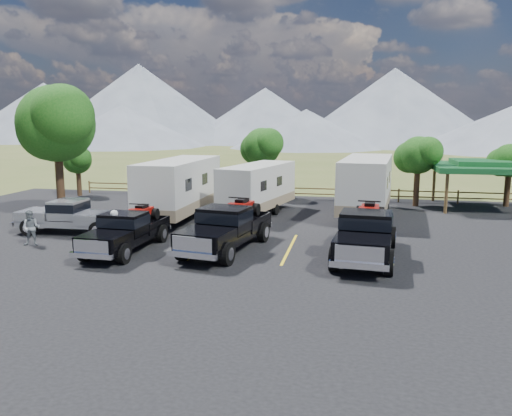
% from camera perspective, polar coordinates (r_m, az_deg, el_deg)
% --- Properties ---
extents(ground, '(320.00, 320.00, 0.00)m').
position_cam_1_polar(ground, '(19.41, -3.55, -7.44)').
color(ground, '#4A5B26').
rests_on(ground, ground).
extents(asphalt_lot, '(44.00, 34.00, 0.04)m').
position_cam_1_polar(asphalt_lot, '(22.21, -1.61, -5.12)').
color(asphalt_lot, black).
rests_on(asphalt_lot, ground).
extents(stall_lines, '(12.12, 5.50, 0.01)m').
position_cam_1_polar(stall_lines, '(23.14, -1.08, -4.42)').
color(stall_lines, yellow).
rests_on(stall_lines, asphalt_lot).
extents(tree_big_nw, '(5.54, 5.18, 7.84)m').
position_cam_1_polar(tree_big_nw, '(31.98, -21.92, 8.92)').
color(tree_big_nw, black).
rests_on(tree_big_nw, ground).
extents(tree_ne_a, '(3.11, 2.92, 4.76)m').
position_cam_1_polar(tree_ne_a, '(35.27, 18.01, 5.75)').
color(tree_ne_a, black).
rests_on(tree_ne_a, ground).
extents(tree_ne_b, '(2.77, 2.59, 4.27)m').
position_cam_1_polar(tree_ne_b, '(37.47, 26.97, 4.83)').
color(tree_ne_b, black).
rests_on(tree_ne_b, ground).
extents(tree_north, '(3.46, 3.24, 5.25)m').
position_cam_1_polar(tree_north, '(37.59, 0.66, 7.01)').
color(tree_north, black).
rests_on(tree_north, ground).
extents(tree_nw_small, '(2.59, 2.43, 3.85)m').
position_cam_1_polar(tree_nw_small, '(40.72, -19.73, 5.17)').
color(tree_nw_small, black).
rests_on(tree_nw_small, ground).
extents(rail_fence, '(36.12, 0.12, 1.00)m').
position_cam_1_polar(rail_fence, '(36.89, 6.68, 1.84)').
color(rail_fence, brown).
rests_on(rail_fence, ground).
extents(pavilion, '(6.20, 6.20, 3.22)m').
position_cam_1_polar(pavilion, '(36.02, 24.33, 4.32)').
color(pavilion, brown).
rests_on(pavilion, ground).
extents(mountain_range, '(209.00, 71.00, 20.00)m').
position_cam_1_polar(mountain_range, '(124.52, 5.37, 10.94)').
color(mountain_range, slate).
rests_on(mountain_range, ground).
extents(rig_left, '(2.25, 5.91, 1.95)m').
position_cam_1_polar(rig_left, '(23.02, -14.56, -2.44)').
color(rig_left, black).
rests_on(rig_left, asphalt_lot).
extents(rig_center, '(3.21, 6.90, 2.22)m').
position_cam_1_polar(rig_center, '(22.40, -3.34, -2.13)').
color(rig_center, black).
rests_on(rig_center, asphalt_lot).
extents(rig_right, '(2.88, 6.93, 2.26)m').
position_cam_1_polar(rig_right, '(21.59, 12.47, -2.77)').
color(rig_right, black).
rests_on(rig_right, asphalt_lot).
extents(trailer_left, '(2.79, 10.03, 3.49)m').
position_cam_1_polar(trailer_left, '(29.65, -8.72, 2.25)').
color(trailer_left, silver).
rests_on(trailer_left, asphalt_lot).
extents(trailer_center, '(3.85, 8.89, 3.08)m').
position_cam_1_polar(trailer_center, '(30.73, 0.21, 2.24)').
color(trailer_center, silver).
rests_on(trailer_center, asphalt_lot).
extents(trailer_right, '(3.50, 10.26, 3.55)m').
position_cam_1_polar(trailer_right, '(30.85, 12.48, 2.49)').
color(trailer_right, silver).
rests_on(trailer_right, asphalt_lot).
extents(pickup_silver, '(5.85, 2.21, 1.73)m').
position_cam_1_polar(pickup_silver, '(27.38, -20.31, -0.86)').
color(pickup_silver, '#9A9BA2').
rests_on(pickup_silver, asphalt_lot).
extents(person_a, '(0.80, 0.62, 1.97)m').
position_cam_1_polar(person_a, '(22.52, -15.82, -2.66)').
color(person_a, silver).
rests_on(person_a, asphalt_lot).
extents(person_b, '(0.95, 0.82, 1.66)m').
position_cam_1_polar(person_b, '(25.45, -24.31, -2.09)').
color(person_b, gray).
rests_on(person_b, asphalt_lot).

